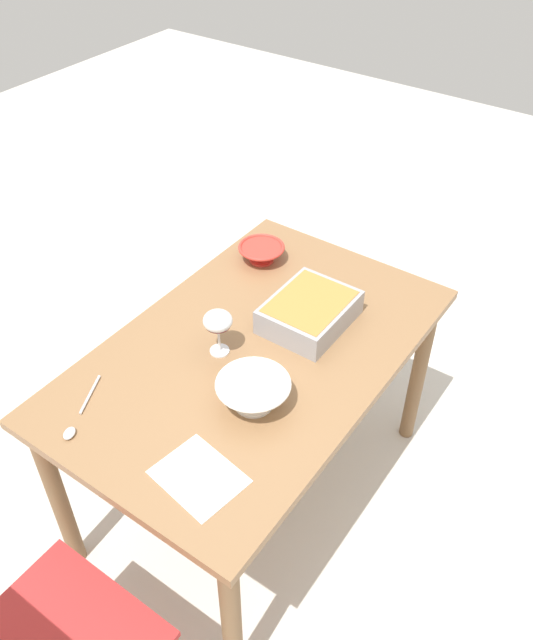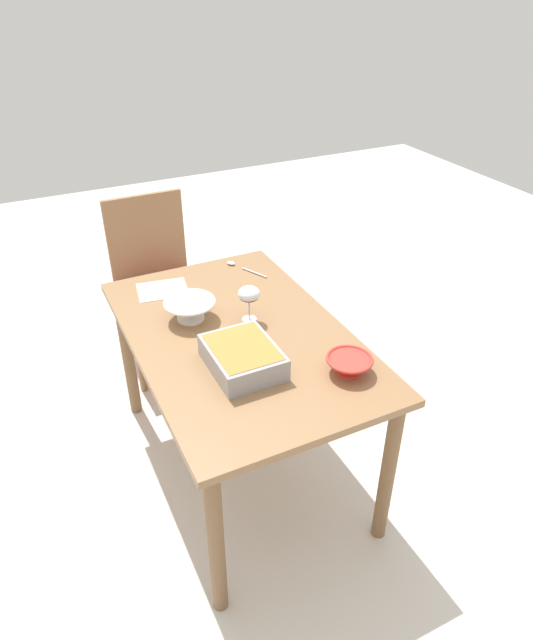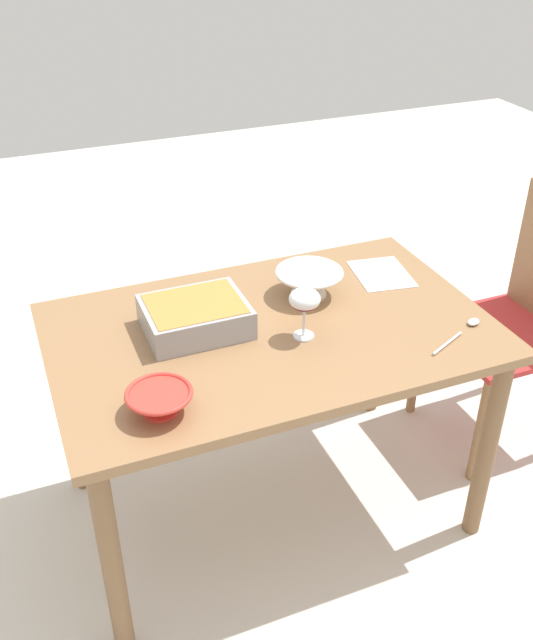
% 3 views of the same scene
% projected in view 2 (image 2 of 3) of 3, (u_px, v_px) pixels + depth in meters
% --- Properties ---
extents(ground_plane, '(8.00, 8.00, 0.00)m').
position_uv_depth(ground_plane, '(243.00, 464.00, 2.57)').
color(ground_plane, beige).
extents(dining_table, '(1.27, 0.80, 0.72)m').
position_uv_depth(dining_table, '(239.00, 353.00, 2.23)').
color(dining_table, olive).
rests_on(dining_table, ground_plane).
extents(chair, '(0.43, 0.44, 0.93)m').
position_uv_depth(chair, '(156.00, 277.00, 3.03)').
color(chair, '#B22D2D').
rests_on(chair, ground_plane).
extents(wine_glass, '(0.09, 0.09, 0.15)m').
position_uv_depth(wine_glass, '(249.00, 295.00, 2.20)').
color(wine_glass, white).
rests_on(wine_glass, dining_table).
extents(casserole_dish, '(0.29, 0.23, 0.09)m').
position_uv_depth(casserole_dish, '(243.00, 356.00, 1.97)').
color(casserole_dish, '#99999E').
rests_on(casserole_dish, dining_table).
extents(mixing_bowl, '(0.21, 0.21, 0.09)m').
position_uv_depth(mixing_bowl, '(190.00, 309.00, 2.24)').
color(mixing_bowl, white).
rests_on(mixing_bowl, dining_table).
extents(small_bowl, '(0.17, 0.17, 0.06)m').
position_uv_depth(small_bowl, '(349.00, 364.00, 1.95)').
color(small_bowl, red).
rests_on(small_bowl, dining_table).
extents(serving_spoon, '(0.23, 0.12, 0.01)m').
position_uv_depth(serving_spoon, '(239.00, 266.00, 2.64)').
color(serving_spoon, silver).
rests_on(serving_spoon, dining_table).
extents(napkin, '(0.20, 0.24, 0.00)m').
position_uv_depth(napkin, '(163.00, 290.00, 2.47)').
color(napkin, white).
rests_on(napkin, dining_table).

